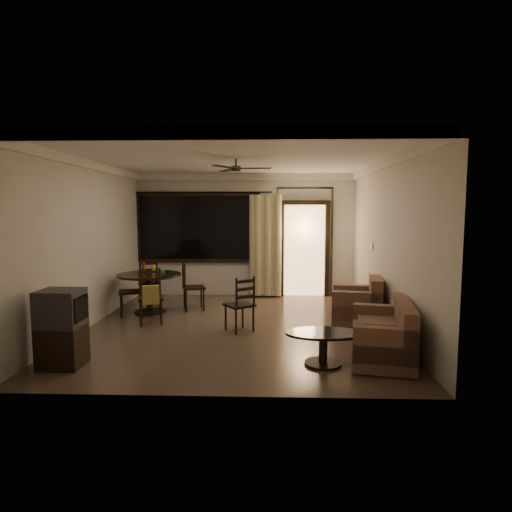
{
  "coord_description": "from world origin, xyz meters",
  "views": [
    {
      "loc": [
        0.57,
        -7.08,
        1.95
      ],
      "look_at": [
        0.32,
        0.2,
        1.19
      ],
      "focal_mm": 30.0,
      "sensor_mm": 36.0,
      "label": 1
    }
  ],
  "objects_px": {
    "dining_chair_east": "(193,296)",
    "dining_chair_north": "(149,291)",
    "sofa": "(386,336)",
    "armchair": "(360,306)",
    "coffee_table": "(323,343)",
    "tv_cabinet": "(62,328)",
    "dining_chair_south": "(151,306)",
    "dining_chair_west": "(132,301)",
    "side_chair": "(240,315)",
    "dining_table": "(150,282)"
  },
  "relations": [
    {
      "from": "dining_chair_east",
      "to": "dining_chair_north",
      "type": "height_order",
      "value": "same"
    },
    {
      "from": "dining_chair_north",
      "to": "sofa",
      "type": "bearing_deg",
      "value": 124.72
    },
    {
      "from": "dining_chair_north",
      "to": "armchair",
      "type": "xyz_separation_m",
      "value": [
        4.09,
        -1.56,
        0.06
      ]
    },
    {
      "from": "sofa",
      "to": "coffee_table",
      "type": "xyz_separation_m",
      "value": [
        -0.86,
        -0.25,
        -0.02
      ]
    },
    {
      "from": "tv_cabinet",
      "to": "sofa",
      "type": "relative_size",
      "value": 0.64
    },
    {
      "from": "sofa",
      "to": "dining_chair_east",
      "type": "bearing_deg",
      "value": 149.44
    },
    {
      "from": "armchair",
      "to": "coffee_table",
      "type": "bearing_deg",
      "value": -103.88
    },
    {
      "from": "sofa",
      "to": "coffee_table",
      "type": "distance_m",
      "value": 0.9
    },
    {
      "from": "dining_chair_east",
      "to": "dining_chair_south",
      "type": "bearing_deg",
      "value": 135.7
    },
    {
      "from": "armchair",
      "to": "dining_chair_east",
      "type": "bearing_deg",
      "value": 171.08
    },
    {
      "from": "dining_chair_south",
      "to": "sofa",
      "type": "xyz_separation_m",
      "value": [
        3.61,
        -1.66,
        -0.0
      ]
    },
    {
      "from": "dining_chair_west",
      "to": "armchair",
      "type": "bearing_deg",
      "value": 65.27
    },
    {
      "from": "side_chair",
      "to": "tv_cabinet",
      "type": "bearing_deg",
      "value": 2.46
    },
    {
      "from": "tv_cabinet",
      "to": "dining_chair_south",
      "type": "bearing_deg",
      "value": 75.31
    },
    {
      "from": "dining_chair_west",
      "to": "dining_table",
      "type": "bearing_deg",
      "value": 114.38
    },
    {
      "from": "dining_chair_south",
      "to": "dining_chair_north",
      "type": "relative_size",
      "value": 1.0
    },
    {
      "from": "dining_chair_west",
      "to": "sofa",
      "type": "bearing_deg",
      "value": 44.65
    },
    {
      "from": "dining_chair_west",
      "to": "dining_chair_east",
      "type": "height_order",
      "value": "same"
    },
    {
      "from": "side_chair",
      "to": "coffee_table",
      "type": "bearing_deg",
      "value": 92.65
    },
    {
      "from": "tv_cabinet",
      "to": "armchair",
      "type": "relative_size",
      "value": 1.04
    },
    {
      "from": "dining_chair_west",
      "to": "tv_cabinet",
      "type": "relative_size",
      "value": 0.97
    },
    {
      "from": "dining_chair_south",
      "to": "side_chair",
      "type": "relative_size",
      "value": 1.04
    },
    {
      "from": "dining_chair_south",
      "to": "coffee_table",
      "type": "bearing_deg",
      "value": -51.82
    },
    {
      "from": "dining_chair_north",
      "to": "sofa",
      "type": "xyz_separation_m",
      "value": [
        4.09,
        -3.24,
        0.02
      ]
    },
    {
      "from": "dining_table",
      "to": "armchair",
      "type": "height_order",
      "value": "dining_table"
    },
    {
      "from": "dining_chair_south",
      "to": "dining_chair_east",
      "type": "bearing_deg",
      "value": 45.7
    },
    {
      "from": "dining_chair_north",
      "to": "side_chair",
      "type": "bearing_deg",
      "value": 118.92
    },
    {
      "from": "dining_chair_east",
      "to": "coffee_table",
      "type": "xyz_separation_m",
      "value": [
        2.2,
        -2.98,
        0.0
      ]
    },
    {
      "from": "dining_chair_south",
      "to": "sofa",
      "type": "distance_m",
      "value": 3.98
    },
    {
      "from": "coffee_table",
      "to": "sofa",
      "type": "bearing_deg",
      "value": 16.52
    },
    {
      "from": "dining_chair_west",
      "to": "dining_chair_north",
      "type": "xyz_separation_m",
      "value": [
        0.05,
        1.0,
        0.0
      ]
    },
    {
      "from": "sofa",
      "to": "dining_chair_south",
      "type": "bearing_deg",
      "value": 166.4
    },
    {
      "from": "dining_table",
      "to": "dining_chair_south",
      "type": "height_order",
      "value": "dining_table"
    },
    {
      "from": "dining_table",
      "to": "dining_chair_north",
      "type": "bearing_deg",
      "value": 107.07
    },
    {
      "from": "dining_chair_west",
      "to": "dining_chair_north",
      "type": "relative_size",
      "value": 1.0
    },
    {
      "from": "sofa",
      "to": "side_chair",
      "type": "height_order",
      "value": "side_chair"
    },
    {
      "from": "sofa",
      "to": "dining_chair_west",
      "type": "bearing_deg",
      "value": 162.72
    },
    {
      "from": "coffee_table",
      "to": "armchair",
      "type": "bearing_deg",
      "value": 66.05
    },
    {
      "from": "dining_chair_south",
      "to": "armchair",
      "type": "height_order",
      "value": "dining_chair_south"
    },
    {
      "from": "armchair",
      "to": "side_chair",
      "type": "relative_size",
      "value": 1.03
    },
    {
      "from": "dining_table",
      "to": "tv_cabinet",
      "type": "height_order",
      "value": "tv_cabinet"
    },
    {
      "from": "dining_chair_south",
      "to": "tv_cabinet",
      "type": "distance_m",
      "value": 2.16
    },
    {
      "from": "dining_chair_west",
      "to": "tv_cabinet",
      "type": "bearing_deg",
      "value": -17.17
    },
    {
      "from": "dining_chair_east",
      "to": "dining_chair_north",
      "type": "bearing_deg",
      "value": 46.76
    },
    {
      "from": "dining_table",
      "to": "sofa",
      "type": "height_order",
      "value": "dining_table"
    },
    {
      "from": "dining_table",
      "to": "tv_cabinet",
      "type": "distance_m",
      "value": 2.92
    },
    {
      "from": "dining_chair_south",
      "to": "dining_chair_north",
      "type": "bearing_deg",
      "value": 90.0
    },
    {
      "from": "dining_chair_west",
      "to": "armchair",
      "type": "xyz_separation_m",
      "value": [
        4.14,
        -0.56,
        0.06
      ]
    },
    {
      "from": "dining_chair_east",
      "to": "tv_cabinet",
      "type": "bearing_deg",
      "value": 143.97
    },
    {
      "from": "sofa",
      "to": "armchair",
      "type": "bearing_deg",
      "value": 101.22
    }
  ]
}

